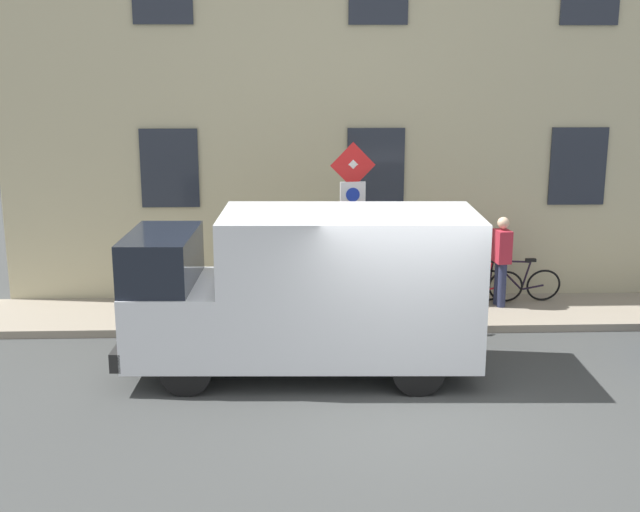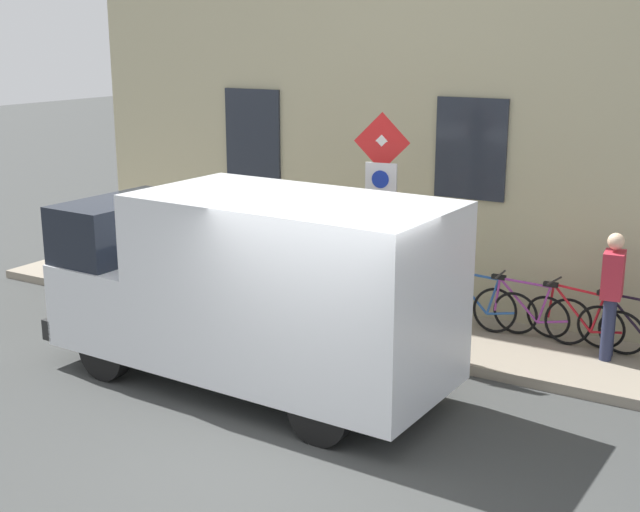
# 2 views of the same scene
# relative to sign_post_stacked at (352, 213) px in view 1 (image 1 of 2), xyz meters

# --- Properties ---
(ground_plane) EXTENTS (80.00, 80.00, 0.00)m
(ground_plane) POSITION_rel_sign_post_stacked_xyz_m (-3.24, -0.58, -2.14)
(ground_plane) COLOR #393B3A
(sidewalk_slab) EXTENTS (1.99, 16.33, 0.14)m
(sidewalk_slab) POSITION_rel_sign_post_stacked_xyz_m (0.79, -0.58, -2.07)
(sidewalk_slab) COLOR gray
(sidewalk_slab) RESTS_ON ground_plane
(building_facade) EXTENTS (0.75, 14.33, 8.46)m
(building_facade) POSITION_rel_sign_post_stacked_xyz_m (2.14, -0.58, 2.10)
(building_facade) COLOR #B4AC88
(building_facade) RESTS_ON ground_plane
(sign_post_stacked) EXTENTS (0.18, 0.56, 3.09)m
(sign_post_stacked) POSITION_rel_sign_post_stacked_xyz_m (0.00, 0.00, 0.00)
(sign_post_stacked) COLOR #474C47
(sign_post_stacked) RESTS_ON sidewalk_slab
(delivery_van) EXTENTS (2.19, 5.40, 2.50)m
(delivery_van) POSITION_rel_sign_post_stacked_xyz_m (-1.91, 0.79, -0.80)
(delivery_van) COLOR silver
(delivery_van) RESTS_ON ground_plane
(bicycle_black) EXTENTS (0.46, 1.71, 0.89)m
(bicycle_black) POSITION_rel_sign_post_stacked_xyz_m (1.24, -3.29, -1.63)
(bicycle_black) COLOR black
(bicycle_black) RESTS_ON sidewalk_slab
(bicycle_red) EXTENTS (0.49, 1.72, 0.89)m
(bicycle_red) POSITION_rel_sign_post_stacked_xyz_m (1.24, -2.54, -1.63)
(bicycle_red) COLOR black
(bicycle_red) RESTS_ON sidewalk_slab
(bicycle_purple) EXTENTS (0.46, 1.71, 0.89)m
(bicycle_purple) POSITION_rel_sign_post_stacked_xyz_m (1.24, -1.79, -1.63)
(bicycle_purple) COLOR black
(bicycle_purple) RESTS_ON sidewalk_slab
(bicycle_blue) EXTENTS (0.46, 1.71, 0.89)m
(bicycle_blue) POSITION_rel_sign_post_stacked_xyz_m (1.24, -1.04, -1.63)
(bicycle_blue) COLOR black
(bicycle_blue) RESTS_ON sidewalk_slab
(pedestrian) EXTENTS (0.43, 0.31, 1.72)m
(pedestrian) POSITION_rel_sign_post_stacked_xyz_m (1.01, -2.91, -1.07)
(pedestrian) COLOR #262B47
(pedestrian) RESTS_ON sidewalk_slab
(litter_bin) EXTENTS (0.44, 0.44, 0.90)m
(litter_bin) POSITION_rel_sign_post_stacked_xyz_m (0.15, -0.17, -1.55)
(litter_bin) COLOR #2D5133
(litter_bin) RESTS_ON sidewalk_slab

